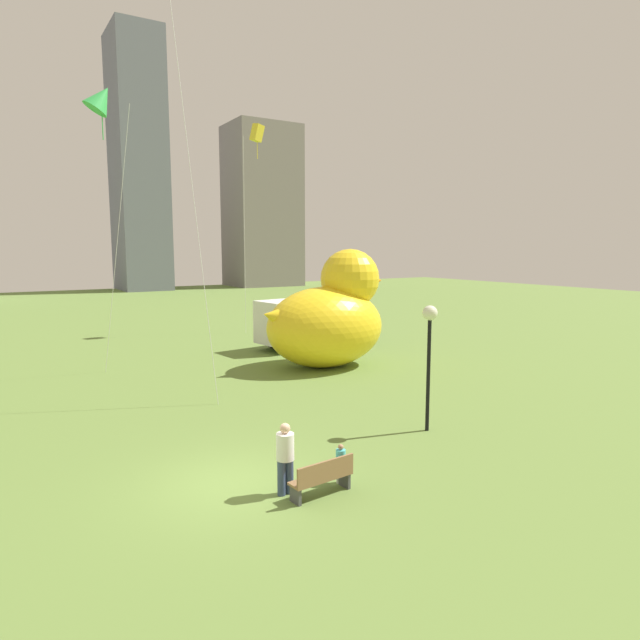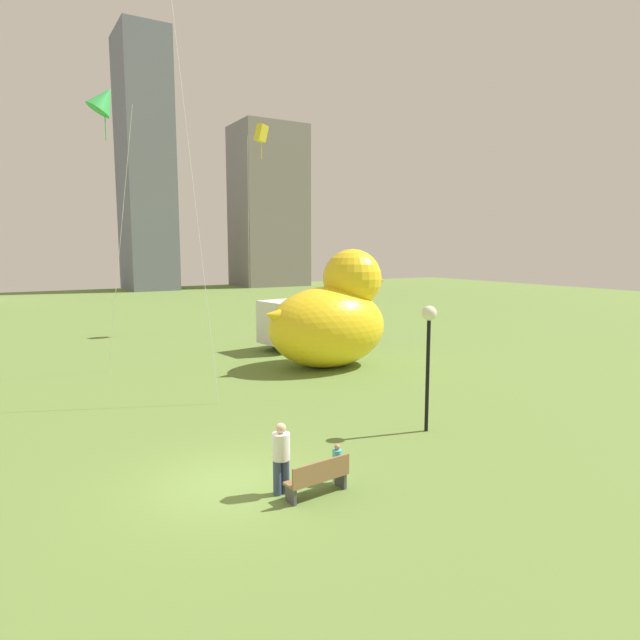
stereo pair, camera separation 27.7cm
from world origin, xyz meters
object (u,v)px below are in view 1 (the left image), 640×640
object	(u,v)px
giant_inflatable_duck	(330,317)
lamppost	(429,334)
park_bench	(323,477)
person_adult	(285,455)
kite_green	(101,99)
kite_yellow	(257,134)
box_truck	(308,323)
person_child	(341,461)

from	to	relation	value
giant_inflatable_duck	lamppost	world-z (taller)	giant_inflatable_duck
park_bench	person_adult	size ratio (longest dim) A/B	0.95
lamppost	kite_green	distance (m)	17.22
park_bench	giant_inflatable_duck	distance (m)	14.45
lamppost	kite_yellow	size ratio (longest dim) A/B	0.29
kite_green	kite_yellow	xyz separation A→B (m)	(11.53, 9.16, 1.31)
person_adult	box_truck	bearing A→B (deg)	58.18
person_child	giant_inflatable_duck	distance (m)	13.70
park_bench	kite_green	size ratio (longest dim) A/B	0.13
park_bench	person_adult	distance (m)	1.02
kite_yellow	person_adult	bearing A→B (deg)	-113.84
park_bench	box_truck	world-z (taller)	box_truck
person_adult	kite_green	xyz separation A→B (m)	(-1.04, 14.58, 11.12)
park_bench	lamppost	world-z (taller)	lamppost
park_bench	lamppost	size ratio (longest dim) A/B	0.41
person_adult	box_truck	size ratio (longest dim) A/B	0.26
kite_yellow	park_bench	bearing A→B (deg)	-111.95
box_truck	kite_green	distance (m)	15.58
person_child	kite_green	distance (m)	18.88
person_adult	kite_yellow	distance (m)	28.78
person_child	giant_inflatable_duck	bearing A→B (deg)	58.75
giant_inflatable_duck	kite_yellow	world-z (taller)	kite_yellow
park_bench	kite_yellow	xyz separation A→B (m)	(9.79, 24.30, 12.92)
lamppost	kite_green	world-z (taller)	kite_green
park_bench	kite_green	distance (m)	19.16
giant_inflatable_duck	kite_green	xyz separation A→B (m)	(-9.54, 3.14, 9.63)
giant_inflatable_duck	lamppost	size ratio (longest dim) A/B	1.72
kite_yellow	box_truck	bearing A→B (deg)	-92.24
box_truck	park_bench	bearing A→B (deg)	-119.21
lamppost	box_truck	bearing A→B (deg)	74.11
giant_inflatable_duck	box_truck	distance (m)	5.38
lamppost	person_adult	bearing A→B (deg)	-164.50
person_child	person_adult	bearing A→B (deg)	174.05
lamppost	kite_yellow	xyz separation A→B (m)	(4.49, 22.08, 10.26)
giant_inflatable_duck	box_truck	bearing A→B (deg)	71.26
box_truck	kite_green	bearing A→B (deg)	-170.58
giant_inflatable_duck	lamppost	bearing A→B (deg)	-104.40
park_bench	kite_yellow	distance (m)	29.21
lamppost	box_truck	xyz separation A→B (m)	(4.21, 14.79, -1.68)
park_bench	lamppost	xyz separation A→B (m)	(5.30, 2.22, 2.66)
person_adult	box_truck	world-z (taller)	box_truck
giant_inflatable_duck	kite_yellow	distance (m)	16.58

